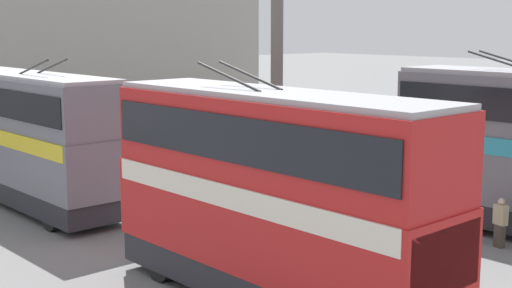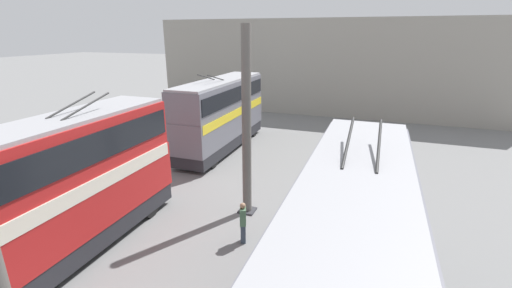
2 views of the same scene
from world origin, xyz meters
TOP-DOWN VIEW (x-y plane):
  - depot_back_wall at (32.52, 0.00)m, footprint 0.50×36.00m
  - support_column_far at (11.55, 0.00)m, footprint 0.75×0.75m
  - bus_right_mid at (6.34, 5.10)m, footprint 9.68×2.54m
  - bus_right_far at (19.61, 5.10)m, footprint 10.46×2.54m
  - person_by_left_row at (5.02, -3.31)m, footprint 0.47×0.34m
  - person_aisle_midway at (9.15, -0.76)m, footprint 0.48×0.37m

SIDE VIEW (x-z plane):
  - person_by_left_row at x=5.02m, z-range 0.04..1.59m
  - person_aisle_midway at x=9.15m, z-range 0.06..1.81m
  - bus_right_far at x=19.61m, z-range 0.03..5.69m
  - bus_right_mid at x=6.34m, z-range 0.05..5.93m
  - support_column_far at x=11.55m, z-range -0.12..8.36m
  - depot_back_wall at x=32.52m, z-range 0.00..9.49m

